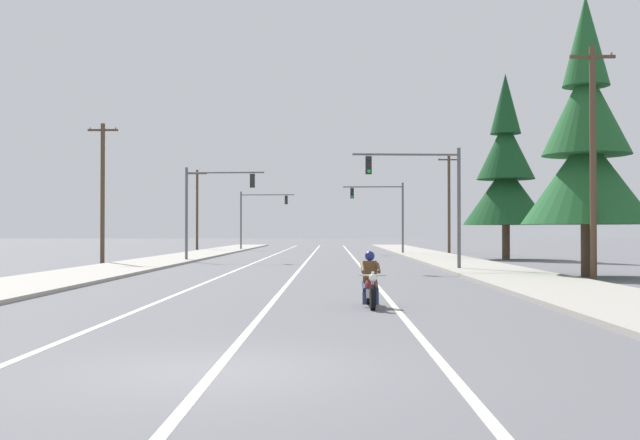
# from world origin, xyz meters

# --- Properties ---
(ground_plane) EXTENTS (400.00, 400.00, 0.00)m
(ground_plane) POSITION_xyz_m (0.00, 0.00, 0.00)
(ground_plane) COLOR #5B5B60
(lane_stripe_center) EXTENTS (0.16, 100.00, 0.01)m
(lane_stripe_center) POSITION_xyz_m (-0.03, 45.00, 0.00)
(lane_stripe_center) COLOR beige
(lane_stripe_center) RESTS_ON ground
(lane_stripe_left) EXTENTS (0.16, 100.00, 0.01)m
(lane_stripe_left) POSITION_xyz_m (-3.23, 45.00, 0.00)
(lane_stripe_left) COLOR beige
(lane_stripe_left) RESTS_ON ground
(lane_stripe_right) EXTENTS (0.16, 100.00, 0.01)m
(lane_stripe_right) POSITION_xyz_m (3.28, 45.00, 0.00)
(lane_stripe_right) COLOR beige
(lane_stripe_right) RESTS_ON ground
(sidewalk_kerb_right) EXTENTS (4.40, 110.00, 0.14)m
(sidewalk_kerb_right) POSITION_xyz_m (9.41, 40.00, 0.07)
(sidewalk_kerb_right) COLOR #9E998E
(sidewalk_kerb_right) RESTS_ON ground
(sidewalk_kerb_left) EXTENTS (4.40, 110.00, 0.14)m
(sidewalk_kerb_left) POSITION_xyz_m (-9.41, 40.00, 0.07)
(sidewalk_kerb_left) COLOR #9E998E
(sidewalk_kerb_left) RESTS_ON ground
(motorcycle_with_rider) EXTENTS (0.70, 2.19, 1.46)m
(motorcycle_with_rider) POSITION_xyz_m (2.64, 9.14, 0.59)
(motorcycle_with_rider) COLOR black
(motorcycle_with_rider) RESTS_ON ground
(traffic_signal_near_right) EXTENTS (5.48, 0.64, 6.20)m
(traffic_signal_near_right) POSITION_xyz_m (6.47, 27.45, 4.13)
(traffic_signal_near_right) COLOR #56565B
(traffic_signal_near_right) RESTS_ON ground
(traffic_signal_near_left) EXTENTS (5.25, 0.48, 6.20)m
(traffic_signal_near_left) POSITION_xyz_m (-6.44, 38.97, 4.12)
(traffic_signal_near_left) COLOR #56565B
(traffic_signal_near_left) RESTS_ON ground
(traffic_signal_mid_right) EXTENTS (5.24, 0.45, 6.20)m
(traffic_signal_mid_right) POSITION_xyz_m (6.28, 54.92, 4.12)
(traffic_signal_mid_right) COLOR #56565B
(traffic_signal_mid_right) RESTS_ON ground
(traffic_signal_mid_left) EXTENTS (5.76, 0.49, 6.20)m
(traffic_signal_mid_left) POSITION_xyz_m (-6.29, 69.23, 4.15)
(traffic_signal_mid_left) COLOR #56565B
(traffic_signal_mid_left) RESTS_ON ground
(utility_pole_right_near) EXTENTS (1.81, 0.26, 9.37)m
(utility_pole_right_near) POSITION_xyz_m (12.06, 19.61, 4.86)
(utility_pole_right_near) COLOR #4C3828
(utility_pole_right_near) RESTS_ON ground
(utility_pole_left_near) EXTENTS (1.85, 0.26, 8.58)m
(utility_pole_left_near) POSITION_xyz_m (-12.36, 35.27, 4.47)
(utility_pole_left_near) COLOR #4C3828
(utility_pole_left_near) RESTS_ON ground
(utility_pole_right_far) EXTENTS (1.98, 0.26, 8.91)m
(utility_pole_right_far) POSITION_xyz_m (12.32, 58.27, 4.65)
(utility_pole_right_far) COLOR #4C3828
(utility_pole_right_far) RESTS_ON ground
(utility_pole_left_far) EXTENTS (2.11, 0.26, 8.62)m
(utility_pole_left_far) POSITION_xyz_m (-12.89, 70.76, 4.51)
(utility_pole_left_far) COLOR #4C3828
(utility_pole_left_far) RESTS_ON ground
(conifer_tree_right_verge_near) EXTENTS (5.60, 5.60, 12.32)m
(conifer_tree_right_verge_near) POSITION_xyz_m (12.72, 22.36, 5.65)
(conifer_tree_right_verge_near) COLOR #423023
(conifer_tree_right_verge_near) RESTS_ON ground
(conifer_tree_right_verge_far) EXTENTS (5.99, 5.99, 13.19)m
(conifer_tree_right_verge_far) POSITION_xyz_m (13.96, 42.99, 6.04)
(conifer_tree_right_verge_far) COLOR #4C3828
(conifer_tree_right_verge_far) RESTS_ON ground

